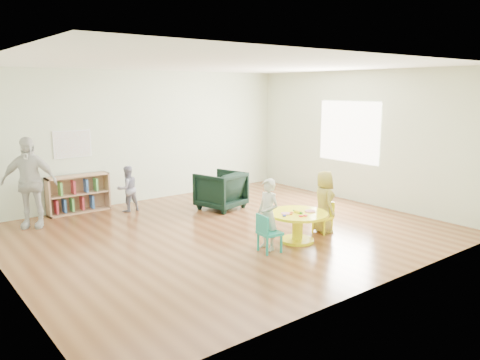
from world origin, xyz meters
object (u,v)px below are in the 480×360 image
at_px(kid_chair_left, 267,232).
at_px(armchair, 221,190).
at_px(activity_table, 298,222).
at_px(child_left, 268,214).
at_px(toddler, 127,189).
at_px(adult_caretaker, 29,182).
at_px(bookshelf, 77,194).
at_px(child_right, 324,202).
at_px(kid_chair_right, 324,216).

distance_m(kid_chair_left, armchair, 2.73).
xyz_separation_m(activity_table, child_left, (-0.61, 0.03, 0.22)).
relative_size(activity_table, toddler, 1.04).
bearing_deg(kid_chair_left, adult_caretaker, -137.62).
distance_m(bookshelf, adult_caretaker, 1.21).
distance_m(child_left, adult_caretaker, 4.29).
relative_size(child_left, child_right, 1.03).
xyz_separation_m(child_right, toddler, (-2.04, 3.35, -0.07)).
height_order(bookshelf, adult_caretaker, adult_caretaker).
relative_size(kid_chair_right, toddler, 0.58).
height_order(child_left, adult_caretaker, adult_caretaker).
bearing_deg(adult_caretaker, kid_chair_left, -24.37).
distance_m(bookshelf, toddler, 0.99).
bearing_deg(armchair, child_left, 55.60).
distance_m(kid_chair_left, child_left, 0.28).
bearing_deg(child_right, bookshelf, 59.04).
relative_size(kid_chair_left, child_left, 0.53).
bearing_deg(armchair, adult_caretaker, -31.35).
bearing_deg(activity_table, armchair, 83.99).
xyz_separation_m(child_left, child_right, (1.32, 0.07, -0.01)).
distance_m(kid_chair_right, adult_caretaker, 5.16).
xyz_separation_m(kid_chair_left, adult_caretaker, (-2.43, 3.56, 0.49)).
bearing_deg(adult_caretaker, bookshelf, 58.93).
xyz_separation_m(bookshelf, adult_caretaker, (-1.00, -0.52, 0.44)).
bearing_deg(bookshelf, activity_table, -61.85).
bearing_deg(kid_chair_left, child_left, 144.05).
height_order(child_right, toddler, child_right).
bearing_deg(armchair, activity_table, 69.12).
height_order(kid_chair_right, child_left, child_left).
xyz_separation_m(child_left, adult_caretaker, (-2.53, 3.45, 0.26)).
height_order(kid_chair_right, toddler, toddler).
distance_m(armchair, toddler, 1.86).
height_order(kid_chair_left, child_left, child_left).
bearing_deg(kid_chair_left, bookshelf, -152.57).
xyz_separation_m(kid_chair_left, bookshelf, (-1.43, 4.08, 0.05)).
height_order(child_right, adult_caretaker, adult_caretaker).
bearing_deg(adult_caretaker, kid_chair_right, -10.18).
bearing_deg(child_right, kid_chair_right, -173.41).
relative_size(activity_table, adult_caretaker, 0.60).
bearing_deg(toddler, bookshelf, -39.03).
bearing_deg(kid_chair_right, armchair, 2.25).
height_order(activity_table, kid_chair_right, kid_chair_right).
xyz_separation_m(child_left, toddler, (-0.72, 3.41, -0.09)).
relative_size(kid_chair_right, armchair, 0.63).
relative_size(bookshelf, child_left, 1.10).
bearing_deg(armchair, bookshelf, -47.29).
bearing_deg(activity_table, kid_chair_left, -173.81).
bearing_deg(activity_table, bookshelf, 118.15).
height_order(activity_table, child_right, child_right).
relative_size(kid_chair_left, armchair, 0.69).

